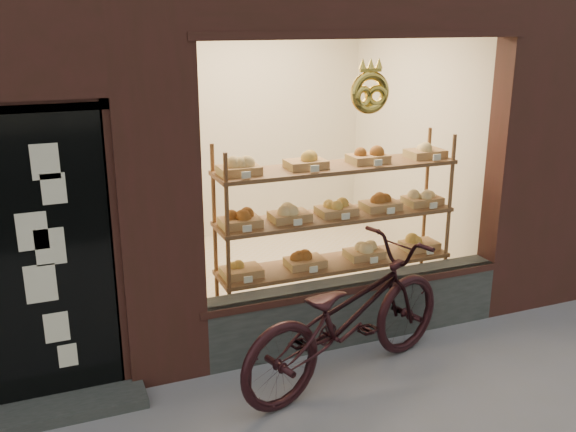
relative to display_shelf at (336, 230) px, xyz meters
name	(u,v)px	position (x,y,z in m)	size (l,w,h in m)	color
display_shelf	(336,230)	(0.00, 0.00, 0.00)	(2.20, 0.45, 1.70)	#57321F
bicycle	(348,315)	(-0.36, -0.97, -0.34)	(0.70, 2.02, 1.06)	black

